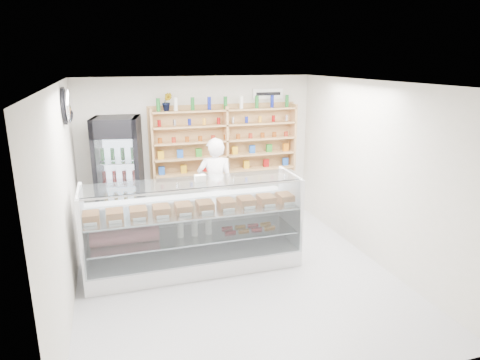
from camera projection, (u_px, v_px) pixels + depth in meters
name	position (u px, v px, depth m)	size (l,w,h in m)	color
room	(236.00, 186.00, 5.96)	(5.00, 5.00, 5.00)	#B6B6BB
display_counter	(194.00, 244.00, 6.53)	(3.19, 0.95, 1.39)	white
shop_worker	(215.00, 186.00, 7.73)	(0.65, 0.42, 1.78)	white
drinks_cooler	(120.00, 177.00, 7.58)	(0.90, 0.88, 2.15)	black
wall_shelving	(226.00, 141.00, 8.20)	(2.84, 0.28, 1.33)	tan
potted_plant	(167.00, 102.00, 7.69)	(0.18, 0.15, 0.33)	#1E6626
security_mirror	(68.00, 106.00, 6.16)	(0.15, 0.50, 0.50)	silver
wall_sign	(268.00, 94.00, 8.35)	(0.62, 0.03, 0.20)	white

